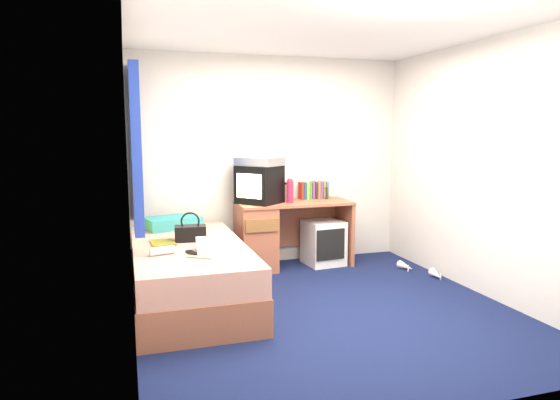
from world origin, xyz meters
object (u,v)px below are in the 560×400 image
object	(u,v)px
bed	(190,274)
colour_swatch_fan	(200,257)
vcr	(259,161)
handbag	(190,232)
desk	(270,233)
picture_frame	(325,193)
white_heels	(421,271)
magazine	(163,243)
pink_water_bottle	(290,192)
remote_control	(192,253)
towel	(216,245)
pillow	(173,223)
storage_cube	(323,242)
crt_tv	(259,184)
aerosol_can	(286,193)
water_bottle	(162,251)

from	to	relation	value
bed	colour_swatch_fan	world-z (taller)	colour_swatch_fan
vcr	handbag	xyz separation A→B (m)	(-0.87, -0.76, -0.60)
desk	picture_frame	bearing A→B (deg)	9.05
bed	colour_swatch_fan	bearing A→B (deg)	-86.89
bed	white_heels	size ratio (longest dim) A/B	3.26
bed	colour_swatch_fan	size ratio (longest dim) A/B	9.09
bed	magazine	world-z (taller)	magazine
desk	colour_swatch_fan	xyz separation A→B (m)	(-0.99, -1.41, 0.14)
desk	picture_frame	distance (m)	0.83
vcr	handbag	bearing A→B (deg)	-88.20
pink_water_bottle	white_heels	xyz separation A→B (m)	(1.28, -0.69, -0.83)
magazine	remote_control	xyz separation A→B (m)	(0.20, -0.47, 0.00)
desk	pink_water_bottle	world-z (taller)	pink_water_bottle
towel	desk	bearing A→B (deg)	55.79
towel	magazine	xyz separation A→B (m)	(-0.41, 0.43, -0.05)
pillow	remote_control	distance (m)	1.17
storage_cube	crt_tv	distance (m)	1.04
crt_tv	aerosol_can	size ratio (longest dim) A/B	2.92
desk	water_bottle	xyz separation A→B (m)	(-1.28, -1.21, 0.17)
white_heels	water_bottle	bearing A→B (deg)	-170.54
storage_cube	vcr	size ratio (longest dim) A/B	1.10
vcr	water_bottle	world-z (taller)	vcr
storage_cube	towel	distance (m)	1.92
pillow	vcr	size ratio (longest dim) A/B	1.17
pink_water_bottle	white_heels	size ratio (longest dim) A/B	0.40
bed	picture_frame	bearing A→B (deg)	30.26
storage_cube	colour_swatch_fan	bearing A→B (deg)	-145.54
storage_cube	water_bottle	bearing A→B (deg)	-154.11
vcr	pink_water_bottle	size ratio (longest dim) A/B	1.93
handbag	water_bottle	size ratio (longest dim) A/B	1.50
handbag	towel	world-z (taller)	handbag
towel	magazine	bearing A→B (deg)	133.25
pillow	water_bottle	bearing A→B (deg)	-99.54
pink_water_bottle	aerosol_can	world-z (taller)	pink_water_bottle
bed	storage_cube	size ratio (longest dim) A/B	3.88
storage_cube	water_bottle	distance (m)	2.26
handbag	picture_frame	bearing A→B (deg)	33.39
picture_frame	colour_swatch_fan	xyz separation A→B (m)	(-1.71, -1.52, -0.27)
handbag	colour_swatch_fan	world-z (taller)	handbag
handbag	aerosol_can	bearing A→B (deg)	39.92
storage_cube	white_heels	bearing A→B (deg)	-44.80
crt_tv	water_bottle	bearing A→B (deg)	-84.04
desk	colour_swatch_fan	distance (m)	1.73
storage_cube	vcr	bearing A→B (deg)	170.79
crt_tv	colour_swatch_fan	distance (m)	1.70
storage_cube	aerosol_can	bearing A→B (deg)	164.96
remote_control	white_heels	bearing A→B (deg)	-5.19
magazine	colour_swatch_fan	size ratio (longest dim) A/B	1.27
handbag	colour_swatch_fan	size ratio (longest dim) A/B	1.37
bed	water_bottle	distance (m)	0.51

